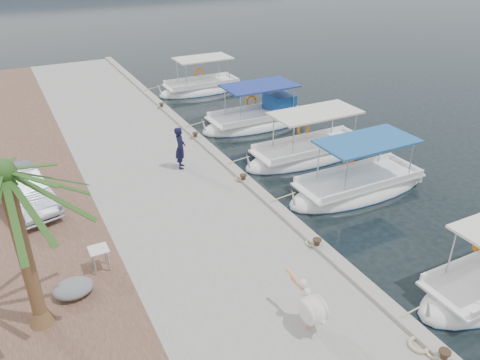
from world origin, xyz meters
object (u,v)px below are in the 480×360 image
fishing_caique_d (258,121)px  pelican (311,308)px  fisherman (180,148)px  parked_car (21,190)px  fishing_caique_c (309,155)px  fishing_caique_b (358,189)px  date_palm (3,173)px  fishing_caique_e (202,90)px

fishing_caique_d → pelican: size_ratio=4.07×
fisherman → parked_car: (-6.23, -0.37, -0.24)m
fisherman → fishing_caique_c: bearing=-76.0°
fisherman → fishing_caique_b: bearing=-105.0°
fishing_caique_b → fishing_caique_d: (0.06, 8.43, 0.07)m
pelican → date_palm: 7.75m
fishing_caique_b → fishing_caique_c: (0.13, 3.61, -0.00)m
fisherman → date_palm: 9.92m
pelican → parked_car: 11.31m
pelican → fisherman: bearing=87.7°
fishing_caique_c → pelican: fishing_caique_c is taller
date_palm → parked_car: (0.17, 6.41, -3.62)m
fishing_caique_b → date_palm: 13.39m
fishing_caique_e → fisherman: bearing=-117.1°
date_palm → fishing_caique_e: bearing=55.9°
fisherman → parked_car: 6.25m
fishing_caique_b → fishing_caique_e: 15.48m
fishing_caique_d → fisherman: 7.30m
fishing_caique_b → pelican: 8.54m
fishing_caique_b → fisherman: (-5.93, 4.43, 1.28)m
fishing_caique_e → date_palm: (-12.07, -17.83, 4.67)m
pelican → parked_car: size_ratio=0.39×
pelican → date_palm: (-5.99, 3.29, 3.66)m
fishing_caique_d → fisherman: fisherman is taller
pelican → parked_car: parked_car is taller
fishing_caique_c → fisherman: size_ratio=3.73×
fishing_caique_e → parked_car: (-11.90, -11.42, 1.05)m
fishing_caique_b → date_palm: date_palm is taller
fishing_caique_d → pelican: bearing=-114.4°
fishing_caique_b → date_palm: size_ratio=1.25×
fishing_caique_b → fishing_caique_c: bearing=88.0°
pelican → fishing_caique_e: bearing=74.0°
fishing_caique_b → fisherman: 7.51m
fishing_caique_d → fishing_caique_e: size_ratio=1.07×
fishing_caique_e → date_palm: date_palm is taller
parked_car → date_palm: bearing=-105.1°
date_palm → fishing_caique_b: bearing=10.8°
fishing_caique_c → fishing_caique_d: same height
fishing_caique_b → parked_car: 12.86m
fishing_caique_c → pelican: 11.32m
fishing_caique_c → parked_car: size_ratio=1.66×
fishing_caique_d → fishing_caique_e: same height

